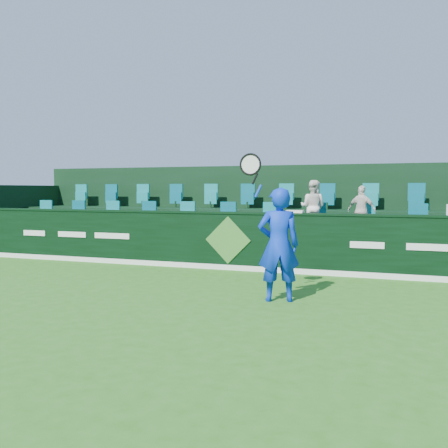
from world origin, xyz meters
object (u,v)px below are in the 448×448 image
at_px(spectator_left, 313,207).
at_px(drinks_bottle, 448,210).
at_px(tennis_player, 278,244).
at_px(towel, 295,212).
at_px(spectator_middle, 362,210).

xyz_separation_m(spectator_left, drinks_bottle, (2.91, -1.12, 0.01)).
distance_m(tennis_player, drinks_bottle, 4.04).
distance_m(tennis_player, towel, 2.91).
height_order(spectator_left, spectator_middle, spectator_left).
xyz_separation_m(tennis_player, drinks_bottle, (2.81, 2.86, 0.50)).
xyz_separation_m(towel, drinks_bottle, (3.11, 0.00, 0.08)).
xyz_separation_m(spectator_middle, towel, (-1.35, -1.12, -0.00)).
height_order(spectator_left, drinks_bottle, spectator_left).
xyz_separation_m(tennis_player, spectator_left, (-0.10, 3.98, 0.48)).
bearing_deg(tennis_player, towel, 96.11).
xyz_separation_m(spectator_middle, drinks_bottle, (1.76, -1.12, 0.08)).
height_order(towel, drinks_bottle, drinks_bottle).
bearing_deg(spectator_middle, spectator_left, 18.58).
bearing_deg(spectator_left, drinks_bottle, 166.88).
bearing_deg(spectator_left, tennis_player, 99.40).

